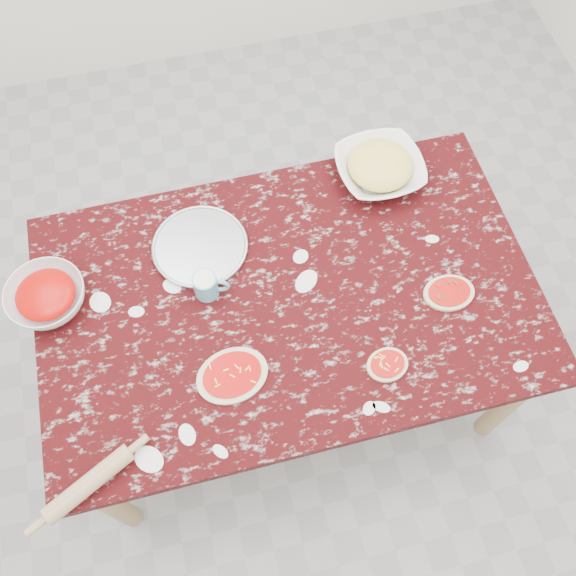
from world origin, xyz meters
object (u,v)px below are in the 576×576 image
at_px(rolling_pin, 89,484).
at_px(cheese_bowl, 379,169).
at_px(pizza_tray, 200,247).
at_px(flour_mug, 207,285).
at_px(sauce_bowl, 47,297).
at_px(worktable, 288,306).

bearing_deg(rolling_pin, cheese_bowl, 36.89).
xyz_separation_m(pizza_tray, flour_mug, (-0.00, -0.17, 0.04)).
bearing_deg(sauce_bowl, worktable, -12.17).
relative_size(worktable, rolling_pin, 5.97).
relative_size(worktable, flour_mug, 13.87).
bearing_deg(cheese_bowl, worktable, -137.99).
bearing_deg(flour_mug, rolling_pin, -129.68).
bearing_deg(rolling_pin, sauce_bowl, 96.48).
distance_m(pizza_tray, cheese_bowl, 0.68).
bearing_deg(worktable, rolling_pin, -146.78).
height_order(worktable, sauce_bowl, sauce_bowl).
xyz_separation_m(pizza_tray, cheese_bowl, (0.67, 0.14, 0.03)).
height_order(pizza_tray, sauce_bowl, sauce_bowl).
bearing_deg(cheese_bowl, flour_mug, -155.15).
xyz_separation_m(worktable, flour_mug, (-0.25, 0.07, 0.13)).
relative_size(pizza_tray, cheese_bowl, 1.04).
relative_size(worktable, pizza_tray, 5.10).
height_order(flour_mug, rolling_pin, flour_mug).
bearing_deg(flour_mug, cheese_bowl, 24.85).
height_order(sauce_bowl, cheese_bowl, sauce_bowl).
height_order(worktable, flour_mug, flour_mug).
bearing_deg(pizza_tray, rolling_pin, -122.20).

